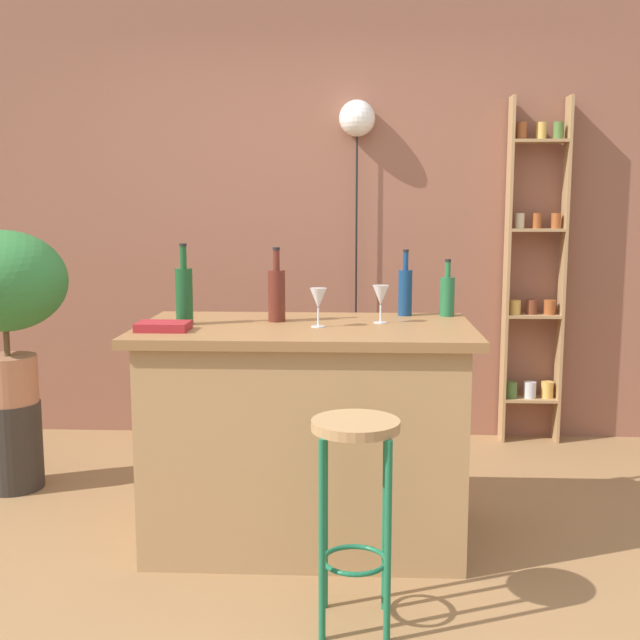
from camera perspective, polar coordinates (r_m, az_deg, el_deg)
ground at (r=3.36m, az=-1.35°, el=-17.39°), size 12.00×12.00×0.00m
back_wall at (r=4.97m, az=0.17°, el=7.69°), size 6.40×0.10×2.80m
kitchen_counter at (r=3.47m, az=-1.03°, el=-8.09°), size 1.42×0.81×0.95m
bar_stool at (r=2.75m, az=2.56°, el=-11.29°), size 0.30×0.30×0.74m
spice_shelf at (r=4.96m, az=15.19°, el=3.09°), size 0.35×0.14×2.09m
plant_stool at (r=4.42m, az=-21.28°, el=-8.43°), size 0.30×0.30×0.45m
potted_plant at (r=4.26m, az=-21.85°, el=1.98°), size 0.64×0.57×0.88m
bottle_spirits_clear at (r=3.67m, az=9.16°, el=1.81°), size 0.07×0.07×0.26m
bottle_vinegar at (r=3.42m, az=-9.77°, el=1.86°), size 0.07×0.07×0.35m
bottle_wine_red at (r=3.66m, az=6.16°, el=2.11°), size 0.06×0.06×0.31m
bottle_soda_blue at (r=3.46m, az=-3.15°, el=1.91°), size 0.08×0.08×0.32m
wine_glass_left at (r=3.42m, az=4.40°, el=1.73°), size 0.07×0.07×0.16m
wine_glass_center at (r=3.30m, az=-0.13°, el=1.51°), size 0.07×0.07×0.16m
cookbook at (r=3.28m, az=-11.23°, el=-0.45°), size 0.21×0.15×0.03m
pendant_globe_light at (r=4.88m, az=2.69°, el=14.02°), size 0.22×0.22×2.08m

